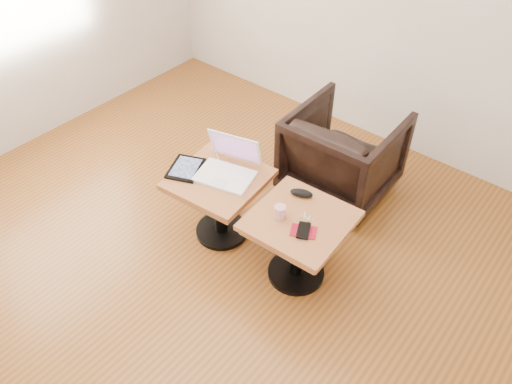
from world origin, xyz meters
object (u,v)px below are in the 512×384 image
Objects in this scene: side_table_left at (219,192)px; side_table_right at (299,233)px; laptop at (228,167)px; striped_cup at (280,212)px; armchair at (343,154)px.

side_table_right is (0.62, 0.03, 0.00)m from side_table_left.
laptop is 0.52m from striped_cup.
striped_cup is at bearing -146.37° from side_table_right.
striped_cup reaches higher than side_table_right.
side_table_left is at bearing 179.65° from side_table_right.
armchair reaches higher than side_table_left.
side_table_left and side_table_right have the same top height.
side_table_left is 0.19m from laptop.
side_table_right is at bearing -2.93° from side_table_left.
striped_cup is 1.00m from armchair.
striped_cup is (-0.10, -0.07, 0.17)m from side_table_right.
side_table_right is 0.79× the size of armchair.
side_table_left is 0.62m from side_table_right.
laptop is at bearing 172.94° from side_table_right.
side_table_left is 1.43× the size of laptop.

